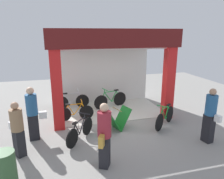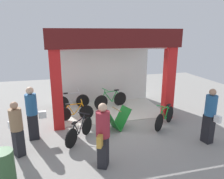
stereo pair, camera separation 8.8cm
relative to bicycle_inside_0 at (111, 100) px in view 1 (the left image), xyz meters
The scene contains 13 objects.
ground_plane 1.75m from the bicycle_inside_0, 97.06° to the right, with size 17.36×17.36×0.00m, color gray.
shop_facade 1.56m from the bicycle_inside_0, 122.77° to the right, with size 4.88×2.97×3.52m.
bicycle_inside_0 is the anchor object (origin of this frame).
bicycle_inside_1 2.06m from the bicycle_inside_0, 147.92° to the right, with size 1.47×0.40×0.81m.
bicycle_inside_2 1.78m from the bicycle_inside_0, 169.45° to the left, with size 1.57×0.43×0.86m.
bicycle_parked_0 2.86m from the bicycle_inside_0, 59.72° to the right, with size 1.27×1.04×0.88m.
bicycle_parked_1 3.28m from the bicycle_inside_0, 121.83° to the right, with size 0.98×1.25×0.85m.
sandwich_board_sign 2.30m from the bicycle_inside_0, 98.86° to the right, with size 1.05×0.82×0.78m.
pedestrian_0 4.49m from the bicycle_inside_0, 60.50° to the right, with size 0.40×0.59×1.76m.
pedestrian_1 4.52m from the bicycle_inside_0, 106.52° to the right, with size 0.47×0.61×1.74m.
pedestrian_2 3.94m from the bicycle_inside_0, 143.86° to the right, with size 0.62×0.37×1.77m.
pedestrian_3 4.74m from the bicycle_inside_0, 137.61° to the right, with size 0.53×0.63×1.60m.
trash_bin 5.78m from the bicycle_inside_0, 127.87° to the right, with size 0.46×0.46×0.93m, color #335933.
Camera 1 is at (-2.11, -7.29, 3.39)m, focal length 33.74 mm.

